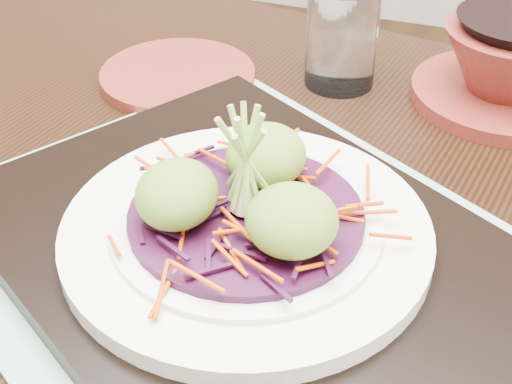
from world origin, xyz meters
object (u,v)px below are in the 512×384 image
(white_plate, at_px, (246,230))
(terracotta_side_plate, at_px, (178,76))
(dining_table, at_px, (265,299))
(terracotta_bowl_set, at_px, (509,69))
(water_glass, at_px, (342,37))
(serving_tray, at_px, (246,249))

(white_plate, distance_m, terracotta_side_plate, 0.29)
(dining_table, bearing_deg, terracotta_bowl_set, 67.22)
(dining_table, distance_m, white_plate, 0.14)
(white_plate, xyz_separation_m, water_glass, (-0.01, 0.29, 0.02))
(dining_table, relative_size, water_glass, 12.12)
(terracotta_side_plate, bearing_deg, terracotta_bowl_set, 12.94)
(terracotta_side_plate, height_order, water_glass, water_glass)
(terracotta_bowl_set, bearing_deg, terracotta_side_plate, -167.06)
(terracotta_side_plate, xyz_separation_m, terracotta_bowl_set, (0.32, 0.07, 0.03))
(dining_table, distance_m, terracotta_side_plate, 0.26)
(dining_table, height_order, terracotta_side_plate, terracotta_side_plate)
(water_glass, distance_m, terracotta_bowl_set, 0.17)
(terracotta_side_plate, distance_m, water_glass, 0.17)
(dining_table, height_order, water_glass, water_glass)
(serving_tray, xyz_separation_m, terracotta_side_plate, (-0.17, 0.24, -0.01))
(dining_table, relative_size, terracotta_side_plate, 7.72)
(serving_tray, bearing_deg, dining_table, 126.03)
(dining_table, bearing_deg, terracotta_side_plate, 140.97)
(terracotta_side_plate, bearing_deg, white_plate, -54.90)
(dining_table, height_order, terracotta_bowl_set, terracotta_bowl_set)
(dining_table, bearing_deg, serving_tray, -75.08)
(serving_tray, height_order, water_glass, water_glass)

